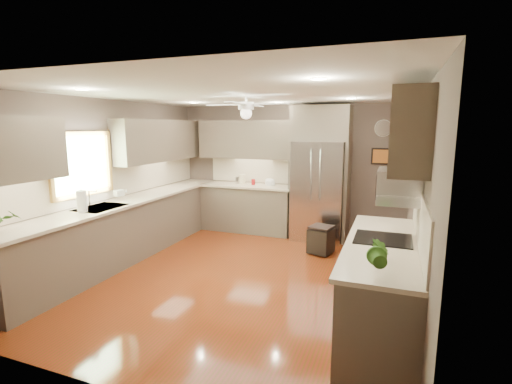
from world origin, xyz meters
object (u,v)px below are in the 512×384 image
Objects in this scene: canister_d at (253,182)px; canister_c at (242,179)px; canister_b at (238,180)px; bowl at (270,184)px; refrigerator at (320,176)px; microwave at (398,186)px; paper_towel at (82,202)px; potted_plant_right at (377,254)px; stool at (321,240)px; potted_plant_left at (6,218)px; soap_bottle at (120,193)px.

canister_c is at bearing 168.64° from canister_d.
bowl is at bearing 0.23° from canister_b.
refrigerator is 4.45× the size of microwave.
paper_towel is at bearing -113.68° from canister_d.
canister_b is at bearing 175.01° from canister_d.
canister_b is at bearing 72.27° from paper_towel.
potted_plant_right is 0.78× the size of stool.
canister_b is 4.20m from potted_plant_left.
soap_bottle reaches higher than canister_b.
canister_b is 3.19m from paper_towel.
potted_plant_left is at bearing -177.73° from potted_plant_right.
refrigerator is (1.57, -0.08, 0.16)m from canister_c.
canister_c is at bearing 75.41° from potted_plant_left.
potted_plant_right reaches higher than stool.
microwave is at bearing -50.16° from bowl.
canister_b is 0.27× the size of microwave.
microwave is 2.49m from stool.
paper_towel is (0.13, -0.90, 0.03)m from soap_bottle.
potted_plant_left is at bearing -86.16° from soap_bottle.
refrigerator is at bearing -3.78° from bowl.
canister_d is (0.35, -0.03, -0.01)m from canister_b.
potted_plant_left is at bearing -103.43° from canister_b.
refrigerator reaches higher than canister_d.
canister_c reaches higher than bowl.
potted_plant_left is 0.93× the size of potted_plant_right.
canister_b is at bearing 126.02° from potted_plant_right.
canister_b reaches higher than stool.
microwave reaches higher than potted_plant_left.
refrigerator is (0.99, -0.07, 0.22)m from bowl.
refrigerator is (1.67, -0.06, 0.18)m from canister_b.
soap_bottle is 0.47× the size of stool.
stool is 1.36× the size of paper_towel.
bowl is at bearing -1.76° from canister_c.
bowl is 0.69× the size of paper_towel.
potted_plant_right is at bearing -72.05° from stool.
potted_plant_right is (3.83, 0.15, 0.01)m from potted_plant_left.
canister_d is 2.56m from soap_bottle.
soap_bottle is at bearing 98.40° from paper_towel.
stool is at bearing 22.25° from soap_bottle.
canister_c is 4.05m from microwave.
canister_b is at bearing 154.08° from stool.
bowl reaches higher than stool.
bowl is at bearing 118.99° from potted_plant_right.
refrigerator is at bearing 56.70° from potted_plant_left.
canister_d is 3.84m from microwave.
bowl is 0.09× the size of refrigerator.
refrigerator is at bearing -1.39° from canister_d.
canister_c is 2.17m from stool.
stool is (1.20, -0.92, -0.73)m from bowl.
refrigerator is at bearing 104.14° from stool.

